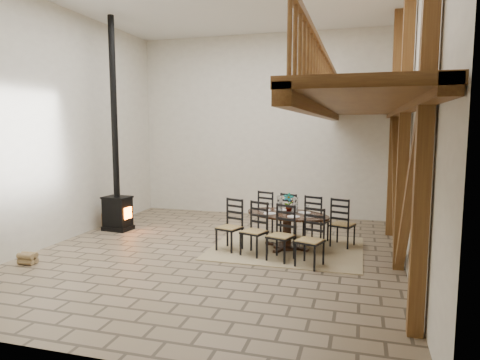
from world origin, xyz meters
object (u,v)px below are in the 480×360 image
(dining_table, at_px, (287,231))
(log_stack, at_px, (28,258))
(wood_stove, at_px, (117,183))
(log_basket, at_px, (114,220))

(dining_table, height_order, log_stack, dining_table)
(log_stack, bearing_deg, wood_stove, 87.02)
(dining_table, relative_size, log_stack, 8.76)
(wood_stove, bearing_deg, log_stack, -87.40)
(dining_table, height_order, wood_stove, wood_stove)
(dining_table, bearing_deg, wood_stove, -167.62)
(log_basket, bearing_deg, wood_stove, -34.03)
(wood_stove, relative_size, log_stack, 16.18)
(dining_table, xyz_separation_m, log_stack, (-4.34, -2.28, -0.27))
(dining_table, xyz_separation_m, log_basket, (-4.39, 0.61, -0.16))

